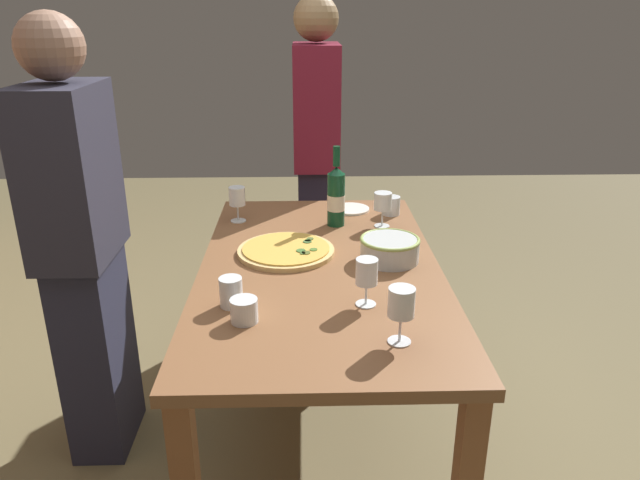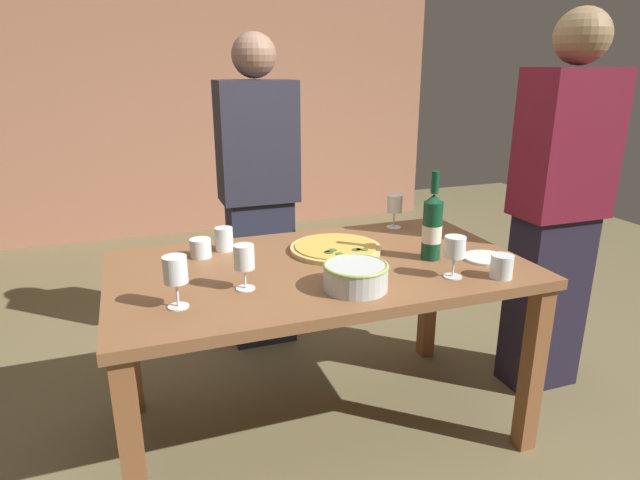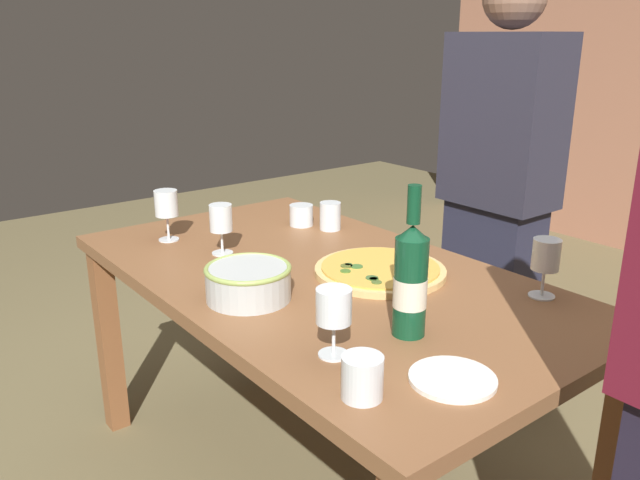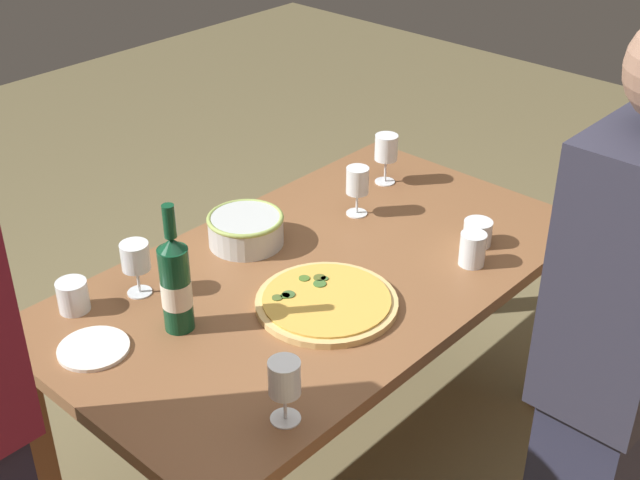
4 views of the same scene
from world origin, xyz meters
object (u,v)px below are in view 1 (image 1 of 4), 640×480
at_px(dining_table, 320,287).
at_px(wine_glass_by_bottle, 383,203).
at_px(cup_amber, 231,292).
at_px(side_plate, 351,209).
at_px(cup_spare, 391,205).
at_px(person_host, 82,249).
at_px(person_guest_left, 316,159).
at_px(wine_bottle, 336,196).
at_px(wine_glass_far_left, 367,273).
at_px(pizza, 286,250).
at_px(cup_ceramic, 244,310).
at_px(wine_glass_near_pizza, 237,198).
at_px(serving_bowl, 390,248).
at_px(wine_glass_far_right, 401,305).

distance_m(dining_table, wine_glass_by_bottle, 0.54).
relative_size(cup_amber, side_plate, 0.56).
bearing_deg(cup_spare, person_host, 116.87).
xyz_separation_m(cup_spare, person_host, (-0.62, 1.21, 0.05)).
bearing_deg(wine_glass_by_bottle, person_guest_left, 20.99).
xyz_separation_m(wine_bottle, wine_glass_far_left, (-0.77, -0.06, -0.02)).
bearing_deg(pizza, side_plate, -29.14).
relative_size(dining_table, wine_bottle, 4.50).
xyz_separation_m(pizza, person_host, (-0.15, 0.73, 0.08)).
height_order(wine_glass_far_left, cup_ceramic, wine_glass_far_left).
bearing_deg(wine_bottle, dining_table, 169.32).
xyz_separation_m(wine_glass_far_left, side_plate, (0.97, -0.03, -0.11)).
relative_size(wine_glass_near_pizza, wine_glass_by_bottle, 1.03).
bearing_deg(person_host, wine_glass_far_left, -18.46).
relative_size(wine_glass_far_left, person_host, 0.10).
bearing_deg(wine_bottle, side_plate, -21.80).
bearing_deg(serving_bowl, cup_spare, -8.64).
bearing_deg(wine_glass_far_left, serving_bowl, -19.25).
bearing_deg(pizza, person_guest_left, -8.02).
distance_m(pizza, cup_ceramic, 0.56).
relative_size(cup_ceramic, person_host, 0.05).
bearing_deg(person_host, wine_glass_by_bottle, 19.07).
xyz_separation_m(cup_amber, cup_spare, (0.90, -0.65, -0.01)).
distance_m(wine_glass_near_pizza, wine_glass_far_left, 0.97).
height_order(wine_bottle, wine_glass_near_pizza, wine_bottle).
distance_m(wine_glass_by_bottle, person_host, 1.24).
xyz_separation_m(wine_bottle, side_plate, (0.21, -0.08, -0.13)).
distance_m(wine_glass_by_bottle, cup_spare, 0.19).
xyz_separation_m(wine_bottle, person_guest_left, (0.69, 0.07, -0.00)).
bearing_deg(cup_amber, wine_bottle, -26.46).
relative_size(dining_table, cup_spare, 18.51).
bearing_deg(side_plate, cup_spare, -110.39).
bearing_deg(wine_glass_far_left, cup_amber, 89.38).
xyz_separation_m(pizza, wine_glass_by_bottle, (0.30, -0.42, 0.10)).
bearing_deg(wine_bottle, cup_amber, 153.54).
distance_m(wine_bottle, wine_glass_near_pizza, 0.45).
xyz_separation_m(wine_glass_far_left, person_host, (0.29, 1.01, -0.02)).
bearing_deg(person_guest_left, person_host, -36.33).
relative_size(wine_bottle, person_guest_left, 0.21).
bearing_deg(person_guest_left, wine_bottle, 6.51).
distance_m(cup_spare, person_guest_left, 0.65).
bearing_deg(cup_amber, serving_bowl, -57.62).
bearing_deg(cup_spare, side_plate, 69.61).
height_order(dining_table, cup_spare, cup_spare).
distance_m(wine_glass_by_bottle, side_plate, 0.28).
height_order(cup_ceramic, side_plate, cup_ceramic).
relative_size(wine_glass_near_pizza, wine_glass_far_right, 0.93).
bearing_deg(wine_glass_far_left, cup_ceramic, 104.57).
height_order(wine_glass_near_pizza, cup_spare, wine_glass_near_pizza).
height_order(cup_ceramic, person_guest_left, person_guest_left).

